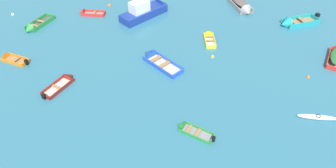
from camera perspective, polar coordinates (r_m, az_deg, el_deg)
rowboat_green_back_row_left at (r=35.80m, az=-24.82°, el=10.15°), size 3.35×3.88×1.18m
kayak_white_cluster_inner at (r=25.03m, az=27.33°, el=-5.79°), size 3.05×1.52×0.29m
motor_launch_deep_blue_outer_left at (r=35.12m, az=-4.23°, el=14.28°), size 6.57×4.85×2.44m
rowboat_orange_midfield_left at (r=31.66m, az=-28.65°, el=4.44°), size 2.97×2.50×0.93m
rowboat_yellow_distant_center at (r=31.30m, az=8.00°, el=9.19°), size 1.56×3.04×0.93m
rowboat_turquoise_near_right at (r=36.09m, az=23.31°, el=10.97°), size 4.95×1.97×1.48m
rowboat_blue_far_right at (r=27.83m, az=-2.85°, el=5.10°), size 3.57×4.69×1.38m
rowboat_grey_back_row_right at (r=37.57m, az=14.44°, el=14.54°), size 1.77×4.52×1.50m
rowboat_green_near_left at (r=21.58m, az=3.87°, el=-8.77°), size 2.68×2.58×0.86m
rowboat_maroon_cluster_outer at (r=26.79m, az=-19.62°, el=0.53°), size 2.98×3.09×1.04m
rowboat_red_far_back at (r=36.80m, az=-15.66°, el=13.28°), size 3.26×1.97×0.95m
mooring_buoy_midfield at (r=28.62m, az=8.76°, el=5.29°), size 0.33×0.33×0.33m
mooring_buoy_between_boats_right at (r=40.05m, az=-28.20°, el=11.93°), size 0.37×0.37×0.37m
mooring_buoy_trailing at (r=28.76m, az=25.79°, el=1.24°), size 0.32×0.32×0.32m
mooring_buoy_between_boats_left at (r=38.28m, az=-11.44°, el=14.86°), size 0.44×0.44×0.44m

